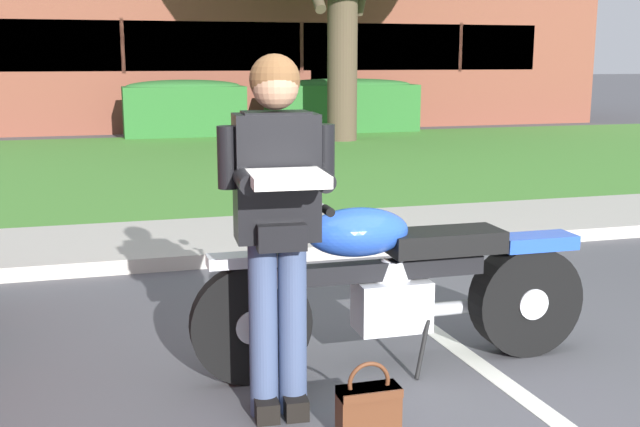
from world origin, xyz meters
name	(u,v)px	position (x,y,z in m)	size (l,w,h in m)	color
curb_strip	(291,253)	(0.00, 3.26, 0.06)	(60.00, 0.20, 0.12)	#ADA89E
concrete_walk	(270,234)	(0.00, 4.11, 0.04)	(60.00, 1.50, 0.08)	#ADA89E
grass_lawn	(200,164)	(0.00, 9.31, 0.03)	(60.00, 8.91, 0.06)	#478433
stall_stripe_1	(531,402)	(0.49, 0.20, 0.00)	(0.12, 4.40, 0.01)	silver
motorcycle	(409,280)	(0.08, 0.83, 0.49)	(2.24, 0.82, 1.26)	black
rider_person	(277,209)	(-0.74, 0.43, 1.01)	(0.54, 0.60, 1.70)	black
handbag	(369,407)	(-0.41, 0.09, 0.14)	(0.28, 0.13, 0.36)	#562D19
hedge_left	(184,108)	(0.24, 13.76, 0.65)	(2.53, 0.90, 1.24)	#286028
hedge_center_left	(342,105)	(3.74, 13.76, 0.65)	(3.40, 0.90, 1.24)	#286028
brick_building	(118,51)	(-0.92, 19.29, 1.87)	(24.19, 8.60, 3.74)	brown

